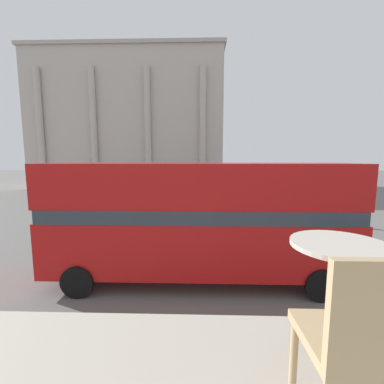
% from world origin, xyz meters
% --- Properties ---
extents(double_decker_bus, '(10.51, 2.72, 4.29)m').
position_xyz_m(double_decker_bus, '(0.03, 6.96, 2.39)').
color(double_decker_bus, black).
rests_on(double_decker_bus, ground_plane).
extents(cafe_dining_table, '(0.60, 0.60, 0.73)m').
position_xyz_m(cafe_dining_table, '(0.97, -0.35, 3.71)').
color(cafe_dining_table, '#2D2D30').
rests_on(cafe_dining_table, cafe_floor_slab).
extents(cafe_chair_0, '(0.40, 0.40, 0.91)m').
position_xyz_m(cafe_chair_0, '(0.74, -0.96, 3.69)').
color(cafe_chair_0, tan).
rests_on(cafe_chair_0, cafe_floor_slab).
extents(plaza_building_left, '(29.52, 16.83, 20.64)m').
position_xyz_m(plaza_building_left, '(-11.10, 42.95, 10.32)').
color(plaza_building_left, '#BCB2A8').
rests_on(plaza_building_left, ground_plane).
extents(traffic_light_near, '(0.42, 0.24, 3.27)m').
position_xyz_m(traffic_light_near, '(-3.68, 9.71, 2.16)').
color(traffic_light_near, black).
rests_on(traffic_light_near, ground_plane).
extents(traffic_light_mid, '(0.42, 0.24, 3.56)m').
position_xyz_m(traffic_light_mid, '(-5.76, 18.06, 2.34)').
color(traffic_light_mid, black).
rests_on(traffic_light_mid, ground_plane).
extents(car_black, '(4.20, 1.93, 1.35)m').
position_xyz_m(car_black, '(1.50, 14.10, 0.70)').
color(car_black, black).
rests_on(car_black, ground_plane).
extents(car_navy, '(4.20, 1.93, 1.35)m').
position_xyz_m(car_navy, '(-5.00, 14.79, 0.70)').
color(car_navy, black).
rests_on(car_navy, ground_plane).
extents(pedestrian_olive, '(0.32, 0.32, 1.60)m').
position_xyz_m(pedestrian_olive, '(7.18, 28.85, 0.91)').
color(pedestrian_olive, '#282B33').
rests_on(pedestrian_olive, ground_plane).
extents(pedestrian_white, '(0.32, 0.32, 1.70)m').
position_xyz_m(pedestrian_white, '(8.98, 15.16, 0.98)').
color(pedestrian_white, '#282B33').
rests_on(pedestrian_white, ground_plane).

